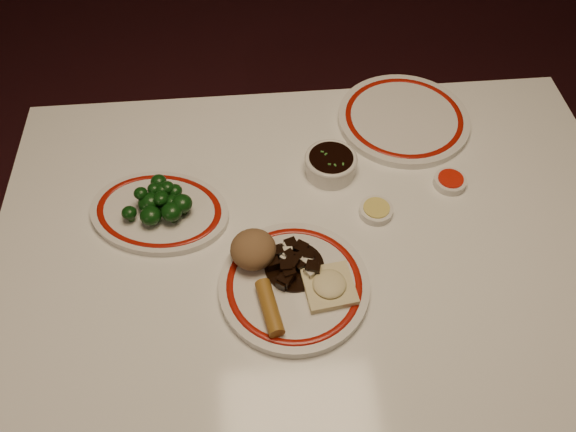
# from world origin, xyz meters

# --- Properties ---
(ground) EXTENTS (7.00, 7.00, 0.00)m
(ground) POSITION_xyz_m (0.00, 0.00, 0.00)
(ground) COLOR black
(ground) RESTS_ON ground
(dining_table) EXTENTS (1.20, 0.90, 0.75)m
(dining_table) POSITION_xyz_m (0.00, 0.00, 0.66)
(dining_table) COLOR white
(dining_table) RESTS_ON ground
(main_plate) EXTENTS (0.31, 0.31, 0.02)m
(main_plate) POSITION_xyz_m (-0.06, -0.07, 0.76)
(main_plate) COLOR silver
(main_plate) RESTS_ON dining_table
(rice_mound) EXTENTS (0.08, 0.08, 0.06)m
(rice_mound) POSITION_xyz_m (-0.12, -0.01, 0.80)
(rice_mound) COLOR brown
(rice_mound) RESTS_ON main_plate
(spring_roll) EXTENTS (0.04, 0.10, 0.03)m
(spring_roll) POSITION_xyz_m (-0.10, -0.12, 0.78)
(spring_roll) COLOR #9E6D27
(spring_roll) RESTS_ON main_plate
(fried_wonton) EXTENTS (0.09, 0.09, 0.02)m
(fried_wonton) POSITION_xyz_m (0.00, -0.08, 0.78)
(fried_wonton) COLOR beige
(fried_wonton) RESTS_ON main_plate
(stirfry_heap) EXTENTS (0.10, 0.10, 0.03)m
(stirfry_heap) POSITION_xyz_m (-0.05, -0.03, 0.78)
(stirfry_heap) COLOR black
(stirfry_heap) RESTS_ON main_plate
(broccoli_plate) EXTENTS (0.31, 0.28, 0.02)m
(broccoli_plate) POSITION_xyz_m (-0.29, 0.12, 0.76)
(broccoli_plate) COLOR silver
(broccoli_plate) RESTS_ON dining_table
(broccoli_pile) EXTENTS (0.13, 0.12, 0.05)m
(broccoli_pile) POSITION_xyz_m (-0.29, 0.12, 0.79)
(broccoli_pile) COLOR #23471C
(broccoli_pile) RESTS_ON broccoli_plate
(soy_bowl) EXTENTS (0.10, 0.10, 0.04)m
(soy_bowl) POSITION_xyz_m (0.04, 0.20, 0.77)
(soy_bowl) COLOR silver
(soy_bowl) RESTS_ON dining_table
(sweet_sour_dish) EXTENTS (0.06, 0.06, 0.02)m
(sweet_sour_dish) POSITION_xyz_m (0.27, 0.14, 0.76)
(sweet_sour_dish) COLOR silver
(sweet_sour_dish) RESTS_ON dining_table
(mustard_dish) EXTENTS (0.06, 0.06, 0.02)m
(mustard_dish) POSITION_xyz_m (0.11, 0.08, 0.76)
(mustard_dish) COLOR silver
(mustard_dish) RESTS_ON dining_table
(far_plate) EXTENTS (0.32, 0.32, 0.02)m
(far_plate) POSITION_xyz_m (0.22, 0.33, 0.76)
(far_plate) COLOR silver
(far_plate) RESTS_ON dining_table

